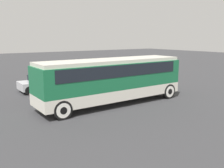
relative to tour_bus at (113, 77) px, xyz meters
name	(u,v)px	position (x,y,z in m)	size (l,w,h in m)	color
ground_plane	(112,104)	(-0.10, 0.00, -1.81)	(120.00, 120.00, 0.00)	#38383A
tour_bus	(113,77)	(0.00, 0.00, 0.00)	(10.19, 2.62, 3.00)	silver
parked_car_near	(112,76)	(4.22, 6.19, -1.11)	(4.53, 1.84, 1.41)	navy
parked_car_mid	(46,82)	(-2.22, 6.61, -1.11)	(4.33, 1.96, 1.37)	#BCBCC1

